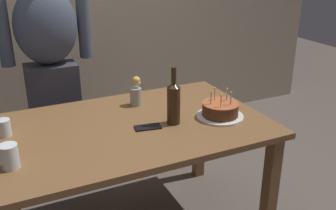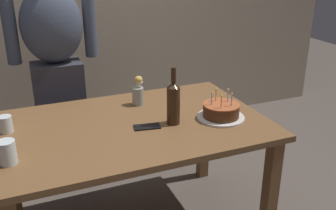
{
  "view_description": "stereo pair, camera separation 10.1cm",
  "coord_description": "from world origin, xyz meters",
  "px_view_note": "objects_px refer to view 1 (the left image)",
  "views": [
    {
      "loc": [
        -0.66,
        -1.86,
        1.65
      ],
      "look_at": [
        0.2,
        -0.05,
        0.84
      ],
      "focal_mm": 41.38,
      "sensor_mm": 36.0,
      "label": 1
    },
    {
      "loc": [
        -0.57,
        -1.9,
        1.65
      ],
      "look_at": [
        0.2,
        -0.05,
        0.84
      ],
      "focal_mm": 41.38,
      "sensor_mm": 36.0,
      "label": 2
    }
  ],
  "objects_px": {
    "person_man_bearded": "(51,71)",
    "water_glass_far": "(9,156)",
    "flower_vase": "(136,93)",
    "water_glass_near": "(4,128)",
    "wine_bottle": "(174,102)",
    "birthday_cake": "(220,111)",
    "cell_phone": "(148,127)"
  },
  "relations": [
    {
      "from": "birthday_cake",
      "to": "flower_vase",
      "type": "xyz_separation_m",
      "value": [
        -0.37,
        0.39,
        0.04
      ]
    },
    {
      "from": "cell_phone",
      "to": "person_man_bearded",
      "type": "distance_m",
      "value": 0.94
    },
    {
      "from": "flower_vase",
      "to": "birthday_cake",
      "type": "bearing_deg",
      "value": -46.54
    },
    {
      "from": "birthday_cake",
      "to": "water_glass_near",
      "type": "distance_m",
      "value": 1.18
    },
    {
      "from": "birthday_cake",
      "to": "water_glass_near",
      "type": "height_order",
      "value": "birthday_cake"
    },
    {
      "from": "water_glass_far",
      "to": "person_man_bearded",
      "type": "xyz_separation_m",
      "value": [
        0.36,
        0.98,
        0.08
      ]
    },
    {
      "from": "person_man_bearded",
      "to": "flower_vase",
      "type": "bearing_deg",
      "value": 128.82
    },
    {
      "from": "flower_vase",
      "to": "person_man_bearded",
      "type": "bearing_deg",
      "value": 128.82
    },
    {
      "from": "wine_bottle",
      "to": "water_glass_far",
      "type": "bearing_deg",
      "value": -172.59
    },
    {
      "from": "water_glass_near",
      "to": "wine_bottle",
      "type": "bearing_deg",
      "value": -15.47
    },
    {
      "from": "water_glass_near",
      "to": "water_glass_far",
      "type": "distance_m",
      "value": 0.35
    },
    {
      "from": "water_glass_near",
      "to": "water_glass_far",
      "type": "height_order",
      "value": "water_glass_far"
    },
    {
      "from": "wine_bottle",
      "to": "cell_phone",
      "type": "height_order",
      "value": "wine_bottle"
    },
    {
      "from": "cell_phone",
      "to": "person_man_bearded",
      "type": "height_order",
      "value": "person_man_bearded"
    },
    {
      "from": "person_man_bearded",
      "to": "wine_bottle",
      "type": "bearing_deg",
      "value": 120.33
    },
    {
      "from": "water_glass_far",
      "to": "birthday_cake",
      "type": "bearing_deg",
      "value": 3.55
    },
    {
      "from": "water_glass_far",
      "to": "wine_bottle",
      "type": "height_order",
      "value": "wine_bottle"
    },
    {
      "from": "water_glass_far",
      "to": "cell_phone",
      "type": "bearing_deg",
      "value": 9.34
    },
    {
      "from": "wine_bottle",
      "to": "cell_phone",
      "type": "xyz_separation_m",
      "value": [
        -0.15,
        0.0,
        -0.12
      ]
    },
    {
      "from": "flower_vase",
      "to": "person_man_bearded",
      "type": "relative_size",
      "value": 0.11
    },
    {
      "from": "birthday_cake",
      "to": "person_man_bearded",
      "type": "height_order",
      "value": "person_man_bearded"
    },
    {
      "from": "water_glass_far",
      "to": "flower_vase",
      "type": "height_order",
      "value": "flower_vase"
    },
    {
      "from": "water_glass_near",
      "to": "water_glass_far",
      "type": "relative_size",
      "value": 0.8
    },
    {
      "from": "water_glass_far",
      "to": "flower_vase",
      "type": "xyz_separation_m",
      "value": [
        0.78,
        0.46,
        0.02
      ]
    },
    {
      "from": "wine_bottle",
      "to": "cell_phone",
      "type": "distance_m",
      "value": 0.2
    },
    {
      "from": "birthday_cake",
      "to": "water_glass_far",
      "type": "bearing_deg",
      "value": -176.45
    },
    {
      "from": "birthday_cake",
      "to": "flower_vase",
      "type": "height_order",
      "value": "flower_vase"
    },
    {
      "from": "person_man_bearded",
      "to": "water_glass_far",
      "type": "bearing_deg",
      "value": 69.94
    },
    {
      "from": "cell_phone",
      "to": "person_man_bearded",
      "type": "xyz_separation_m",
      "value": [
        -0.35,
        0.87,
        0.13
      ]
    },
    {
      "from": "water_glass_near",
      "to": "flower_vase",
      "type": "relative_size",
      "value": 0.5
    },
    {
      "from": "wine_bottle",
      "to": "flower_vase",
      "type": "height_order",
      "value": "wine_bottle"
    },
    {
      "from": "birthday_cake",
      "to": "cell_phone",
      "type": "bearing_deg",
      "value": 173.95
    }
  ]
}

